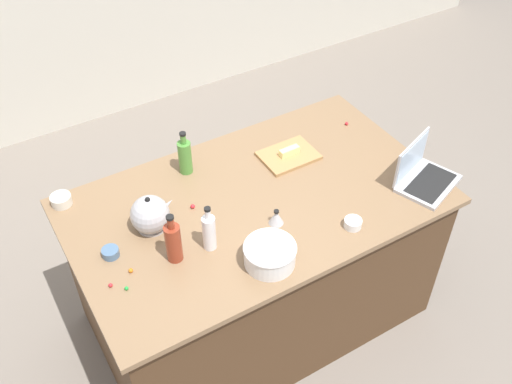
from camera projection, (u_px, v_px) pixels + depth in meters
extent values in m
plane|color=slate|center=(256.00, 311.00, 3.42)|extent=(12.00, 12.00, 0.00)
cube|color=#4C331E|center=(256.00, 263.00, 3.12)|extent=(1.73, 1.00, 0.87)
cube|color=#846647|center=(256.00, 202.00, 2.82)|extent=(1.79, 1.06, 0.03)
cube|color=#B7B7BC|center=(428.00, 184.00, 2.88)|extent=(0.37, 0.31, 0.02)
cube|color=black|center=(430.00, 183.00, 2.87)|extent=(0.31, 0.24, 0.00)
cube|color=#B7B7BC|center=(411.00, 157.00, 2.86)|extent=(0.29, 0.11, 0.20)
cube|color=silver|center=(412.00, 158.00, 2.86)|extent=(0.25, 0.09, 0.18)
cylinder|color=white|center=(270.00, 255.00, 2.49)|extent=(0.22, 0.22, 0.09)
cylinder|color=black|center=(270.00, 254.00, 2.48)|extent=(0.18, 0.18, 0.08)
torus|color=white|center=(270.00, 248.00, 2.45)|extent=(0.23, 0.23, 0.01)
cylinder|color=white|center=(209.00, 233.00, 2.53)|extent=(0.06, 0.06, 0.18)
cylinder|color=white|center=(208.00, 214.00, 2.45)|extent=(0.03, 0.03, 0.05)
cylinder|color=black|center=(207.00, 209.00, 2.43)|extent=(0.03, 0.03, 0.01)
cylinder|color=maroon|center=(173.00, 243.00, 2.47)|extent=(0.07, 0.07, 0.19)
cylinder|color=maroon|center=(171.00, 223.00, 2.39)|extent=(0.03, 0.03, 0.05)
cylinder|color=black|center=(170.00, 217.00, 2.37)|extent=(0.03, 0.03, 0.01)
cylinder|color=#4C8C38|center=(185.00, 157.00, 2.90)|extent=(0.07, 0.07, 0.18)
cylinder|color=#4C8C38|center=(183.00, 139.00, 2.83)|extent=(0.03, 0.03, 0.05)
cylinder|color=black|center=(183.00, 134.00, 2.81)|extent=(0.03, 0.03, 0.01)
cylinder|color=#ADADB2|center=(152.00, 226.00, 2.67)|extent=(0.13, 0.13, 0.01)
sphere|color=#ADADB2|center=(150.00, 215.00, 2.62)|extent=(0.18, 0.18, 0.18)
cone|color=#ADADB2|center=(167.00, 205.00, 2.64)|extent=(0.08, 0.03, 0.07)
sphere|color=black|center=(147.00, 200.00, 2.56)|extent=(0.02, 0.02, 0.02)
cube|color=#AD7F4C|center=(288.00, 156.00, 3.04)|extent=(0.29, 0.22, 0.02)
cube|color=#F4E58C|center=(289.00, 151.00, 3.03)|extent=(0.11, 0.04, 0.04)
cylinder|color=beige|center=(61.00, 200.00, 2.77)|extent=(0.10, 0.10, 0.05)
cylinder|color=slate|center=(110.00, 253.00, 2.53)|extent=(0.08, 0.08, 0.04)
cylinder|color=white|center=(353.00, 223.00, 2.66)|extent=(0.08, 0.08, 0.04)
cone|color=#B2B2B7|center=(276.00, 218.00, 2.67)|extent=(0.07, 0.07, 0.07)
cylinder|color=black|center=(276.00, 212.00, 2.64)|extent=(0.02, 0.02, 0.01)
sphere|color=green|center=(126.00, 288.00, 2.40)|extent=(0.02, 0.02, 0.02)
sphere|color=red|center=(347.00, 124.00, 3.25)|extent=(0.02, 0.02, 0.02)
sphere|color=red|center=(190.00, 163.00, 2.99)|extent=(0.02, 0.02, 0.02)
sphere|color=red|center=(193.00, 206.00, 2.76)|extent=(0.02, 0.02, 0.02)
sphere|color=green|center=(281.00, 260.00, 2.51)|extent=(0.02, 0.02, 0.02)
sphere|color=red|center=(110.00, 285.00, 2.41)|extent=(0.02, 0.02, 0.02)
sphere|color=blue|center=(171.00, 253.00, 2.55)|extent=(0.02, 0.02, 0.02)
sphere|color=orange|center=(131.00, 270.00, 2.47)|extent=(0.02, 0.02, 0.02)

